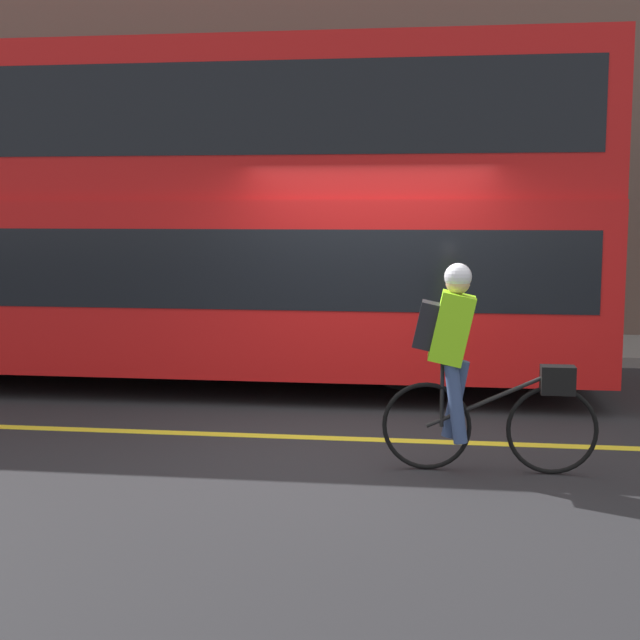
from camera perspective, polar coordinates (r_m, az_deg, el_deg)
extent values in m
plane|color=#232326|center=(7.92, 2.29, -7.95)|extent=(80.00, 80.00, 0.00)
cube|color=yellow|center=(8.08, 2.41, -7.61)|extent=(50.00, 0.14, 0.01)
cube|color=gray|center=(13.11, 4.48, -1.62)|extent=(60.00, 2.20, 0.14)
cube|color=brown|center=(14.33, 4.92, 14.45)|extent=(60.00, 0.30, 7.78)
cylinder|color=black|center=(10.31, 5.33, -1.75)|extent=(0.95, 0.30, 0.95)
cube|color=red|center=(10.96, -13.65, 2.53)|extent=(11.53, 2.56, 1.87)
cube|color=black|center=(10.95, -13.68, 3.70)|extent=(11.07, 2.58, 0.82)
cube|color=red|center=(10.97, -13.93, 11.74)|extent=(11.53, 2.46, 1.65)
cube|color=black|center=(10.97, -13.94, 12.17)|extent=(11.07, 2.48, 0.93)
torus|color=black|center=(7.20, 14.63, -6.83)|extent=(0.70, 0.04, 0.70)
torus|color=black|center=(7.14, 6.83, -6.75)|extent=(0.70, 0.04, 0.70)
cylinder|color=black|center=(7.10, 10.79, -5.04)|extent=(0.98, 0.03, 0.48)
cylinder|color=black|center=(7.09, 7.82, -4.73)|extent=(0.03, 0.03, 0.52)
cube|color=black|center=(7.12, 14.97, -3.73)|extent=(0.26, 0.16, 0.22)
cube|color=#8CE019|center=(7.00, 8.44, -0.50)|extent=(0.37, 0.32, 0.58)
cube|color=black|center=(7.00, 6.80, -0.31)|extent=(0.21, 0.26, 0.38)
cylinder|color=#384C7A|center=(7.19, 8.66, -5.01)|extent=(0.22, 0.11, 0.63)
cylinder|color=#384C7A|center=(7.01, 8.69, -5.32)|extent=(0.20, 0.11, 0.63)
sphere|color=tan|center=(6.96, 8.82, 2.40)|extent=(0.19, 0.19, 0.19)
sphere|color=silver|center=(6.96, 8.83, 2.75)|extent=(0.21, 0.21, 0.21)
cylinder|color=#262628|center=(13.74, -12.33, 0.90)|extent=(0.48, 0.48, 0.94)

